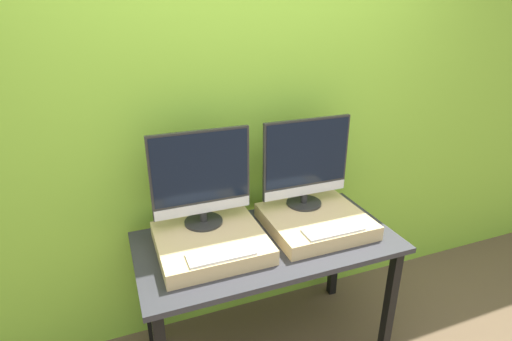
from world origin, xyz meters
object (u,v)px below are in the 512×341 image
object	(u,v)px
keyboard_right	(333,230)
keyboard_left	(221,254)
monitor_left	(201,177)
monitor_right	(306,162)

from	to	relation	value
keyboard_right	keyboard_left	bearing A→B (deg)	180.00
keyboard_left	monitor_left	bearing A→B (deg)	90.00
monitor_right	monitor_left	bearing A→B (deg)	180.00
monitor_right	keyboard_right	world-z (taller)	monitor_right
monitor_left	keyboard_right	size ratio (longest dim) A/B	1.63
keyboard_right	monitor_right	bearing A→B (deg)	90.00
keyboard_left	monitor_right	size ratio (longest dim) A/B	0.61
monitor_right	keyboard_right	xyz separation A→B (m)	(0.00, -0.33, -0.26)
monitor_left	keyboard_left	world-z (taller)	monitor_left
monitor_right	keyboard_right	distance (m)	0.42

